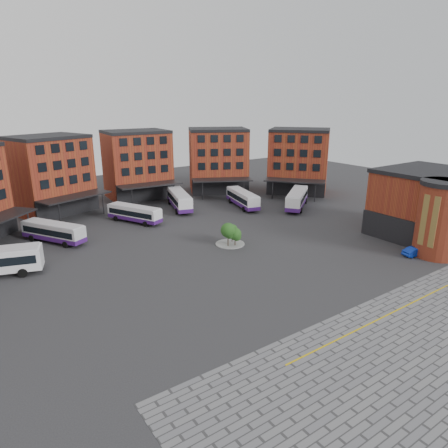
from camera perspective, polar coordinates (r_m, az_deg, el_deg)
ground at (r=50.58m, az=7.00°, el=-7.21°), size 160.00×160.00×0.00m
yellow_line at (r=43.93m, az=21.53°, el=-12.39°), size 26.00×0.15×0.02m
main_building at (r=78.08m, az=-14.66°, el=6.72°), size 94.14×42.48×14.60m
east_building at (r=69.08m, az=27.09°, el=2.36°), size 17.40×15.40×10.60m
tree_island at (r=59.33m, az=1.06°, el=-1.29°), size 4.40×4.40×3.64m
bus_b at (r=66.12m, az=-23.19°, el=-1.02°), size 7.68×10.59×3.05m
bus_c at (r=72.45m, az=-12.67°, el=1.49°), size 6.84×10.58×2.98m
bus_d at (r=80.05m, az=-6.40°, el=3.49°), size 6.22×12.41×3.42m
bus_e at (r=81.05m, az=2.66°, el=3.68°), size 5.36×11.73×3.22m
bus_f at (r=81.57m, az=10.38°, el=3.60°), size 11.53×9.77×3.48m
blue_car at (r=61.94m, az=25.67°, el=-3.55°), size 4.03×2.10×1.26m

